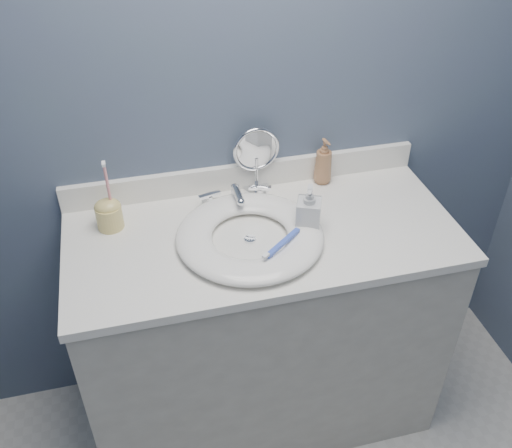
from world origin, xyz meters
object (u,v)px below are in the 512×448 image
object	(u,v)px
soap_bottle_clear	(309,209)
toothbrush_holder	(109,213)
makeup_mirror	(256,157)
soap_bottle_amber	(324,161)

from	to	relation	value
soap_bottle_clear	toothbrush_holder	distance (m)	0.62
makeup_mirror	soap_bottle_amber	xyz separation A→B (m)	(0.23, -0.01, -0.05)
soap_bottle_clear	makeup_mirror	bearing A→B (deg)	133.55
soap_bottle_amber	soap_bottle_clear	size ratio (longest dim) A/B	1.02
soap_bottle_clear	toothbrush_holder	bearing A→B (deg)	-172.71
makeup_mirror	soap_bottle_clear	distance (m)	0.28
soap_bottle_clear	toothbrush_holder	world-z (taller)	toothbrush_holder
makeup_mirror	soap_bottle_amber	size ratio (longest dim) A/B	1.43
soap_bottle_amber	toothbrush_holder	world-z (taller)	toothbrush_holder
soap_bottle_clear	toothbrush_holder	xyz separation A→B (m)	(-0.59, 0.16, -0.03)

